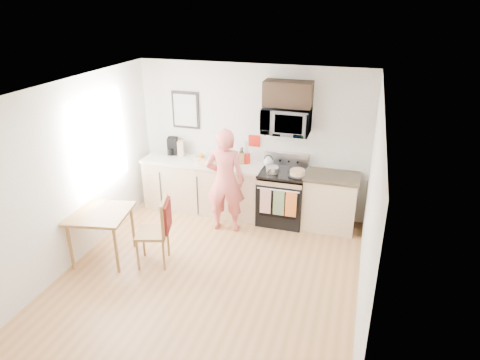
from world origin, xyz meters
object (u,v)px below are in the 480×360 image
(person, at_px, (225,181))
(cake, at_px, (297,173))
(chair, at_px, (161,223))
(microwave, at_px, (286,121))
(range, at_px, (282,198))
(dining_table, at_px, (100,218))

(person, relative_size, cake, 5.79)
(chair, bearing_deg, microwave, 37.21)
(range, xyz_separation_m, microwave, (-0.00, 0.10, 1.32))
(range, bearing_deg, dining_table, -140.69)
(range, xyz_separation_m, cake, (0.26, -0.12, 0.54))
(range, bearing_deg, chair, -128.35)
(dining_table, xyz_separation_m, cake, (2.54, 1.75, 0.30))
(microwave, bearing_deg, dining_table, -139.16)
(range, bearing_deg, cake, -24.28)
(range, relative_size, cake, 3.86)
(microwave, xyz_separation_m, dining_table, (-2.28, -1.97, -1.09))
(range, height_order, microwave, microwave)
(dining_table, relative_size, cake, 2.72)
(dining_table, height_order, chair, chair)
(chair, bearing_deg, cake, 28.71)
(range, relative_size, chair, 1.14)
(person, distance_m, cake, 1.17)
(range, distance_m, dining_table, 2.96)
(person, xyz_separation_m, cake, (1.09, 0.41, 0.10))
(person, bearing_deg, microwave, -153.08)
(cake, bearing_deg, person, -159.53)
(dining_table, bearing_deg, chair, 8.00)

